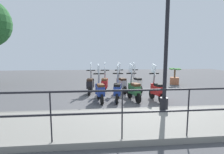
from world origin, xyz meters
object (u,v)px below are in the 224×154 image
object	(u,v)px
scooter_near_0	(157,90)
scooter_far_1	(121,83)
scooter_near_3	(100,90)
lamp_post_near	(166,45)
scooter_far_0	(136,83)
scooter_near_1	(134,89)
scooter_far_3	(90,84)
scooter_near_2	(117,90)
potted_palm	(175,77)
scooter_far_2	(105,84)

from	to	relation	value
scooter_near_0	scooter_far_1	xyz separation A→B (m)	(1.76, 1.22, 0.00)
scooter_near_3	scooter_far_1	bearing A→B (deg)	-42.83
lamp_post_near	scooter_near_3	size ratio (longest dim) A/B	3.02
scooter_far_0	scooter_far_1	bearing A→B (deg)	78.30
scooter_near_1	scooter_far_3	xyz separation A→B (m)	(1.51, 1.84, 0.00)
lamp_post_near	scooter_far_1	size ratio (longest dim) A/B	3.02
scooter_near_0	scooter_near_2	xyz separation A→B (m)	(0.16, 1.62, 0.00)
potted_palm	scooter_far_0	world-z (taller)	scooter_far_0
scooter_near_1	scooter_far_0	bearing A→B (deg)	-29.53
lamp_post_near	scooter_far_2	distance (m)	4.09
scooter_far_2	potted_palm	bearing A→B (deg)	-58.00
lamp_post_near	scooter_far_2	size ratio (longest dim) A/B	3.02
scooter_near_0	scooter_near_1	xyz separation A→B (m)	(0.18, 0.92, 0.00)
lamp_post_near	scooter_near_0	world-z (taller)	lamp_post_near
lamp_post_near	scooter_near_2	distance (m)	2.76
potted_palm	scooter_near_0	bearing A→B (deg)	146.07
lamp_post_near	scooter_near_1	bearing A→B (deg)	18.98
lamp_post_near	scooter_near_2	world-z (taller)	lamp_post_near
potted_palm	scooter_near_1	size ratio (longest dim) A/B	0.69
potted_palm	scooter_far_1	distance (m)	4.32
scooter_far_2	lamp_post_near	bearing A→B (deg)	-144.63
scooter_far_1	potted_palm	bearing A→B (deg)	-77.53
potted_palm	scooter_near_0	xyz separation A→B (m)	(-3.83, 2.58, 0.04)
lamp_post_near	scooter_near_3	world-z (taller)	lamp_post_near
lamp_post_near	scooter_far_0	bearing A→B (deg)	1.80
potted_palm	scooter_near_1	distance (m)	5.06
scooter_near_0	scooter_near_3	size ratio (longest dim) A/B	1.00
lamp_post_near	scooter_near_0	bearing A→B (deg)	-11.90
potted_palm	scooter_near_2	xyz separation A→B (m)	(-3.67, 4.19, 0.04)
scooter_near_3	scooter_far_2	world-z (taller)	same
potted_palm	scooter_near_2	world-z (taller)	scooter_near_2
scooter_near_0	potted_palm	bearing A→B (deg)	-42.72
scooter_near_3	scooter_far_1	xyz separation A→B (m)	(1.62, -1.12, 0.00)
lamp_post_near	scooter_near_2	bearing A→B (deg)	36.92
lamp_post_near	scooter_near_2	xyz separation A→B (m)	(1.72, 1.29, -1.74)
scooter_near_0	scooter_near_1	bearing A→B (deg)	70.34
scooter_near_0	scooter_far_2	size ratio (longest dim) A/B	1.00
scooter_near_0	scooter_far_0	world-z (taller)	same
potted_palm	scooter_far_2	world-z (taller)	scooter_far_2
scooter_near_0	lamp_post_near	bearing A→B (deg)	159.31
scooter_near_0	scooter_near_3	world-z (taller)	same
scooter_far_3	potted_palm	bearing A→B (deg)	-61.48
scooter_near_3	scooter_far_0	xyz separation A→B (m)	(1.65, -1.91, 0.00)
potted_palm	scooter_near_3	distance (m)	6.14
scooter_far_3	scooter_far_1	bearing A→B (deg)	-80.64
scooter_far_0	scooter_far_3	xyz separation A→B (m)	(-0.10, 2.33, 0.00)
scooter_near_2	scooter_far_3	bearing A→B (deg)	47.92
lamp_post_near	scooter_near_3	bearing A→B (deg)	49.82
potted_palm	scooter_far_3	world-z (taller)	scooter_far_3
scooter_near_2	lamp_post_near	bearing A→B (deg)	-132.01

